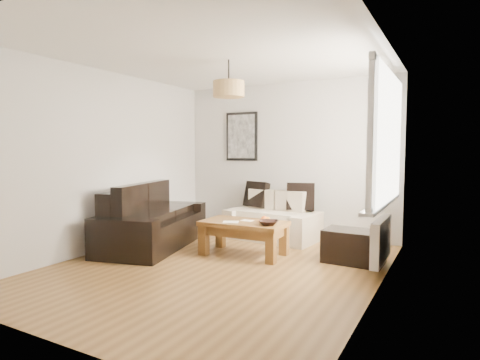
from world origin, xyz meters
The scene contains 21 objects.
floor centered at (0.00, 0.00, 0.00)m, with size 4.50×4.50×0.00m, color brown.
ceiling centered at (0.00, 0.00, 2.60)m, with size 3.80×4.50×0.00m, color white, non-canonical shape.
wall_back centered at (0.00, 2.25, 1.30)m, with size 3.80×0.04×2.60m, color silver, non-canonical shape.
wall_front centered at (0.00, -2.25, 1.30)m, with size 3.80×0.04×2.60m, color silver, non-canonical shape.
wall_left centered at (-1.90, 0.00, 1.30)m, with size 0.04×4.50×2.60m, color silver, non-canonical shape.
wall_right centered at (1.90, 0.00, 1.30)m, with size 0.04×4.50×2.60m, color silver, non-canonical shape.
window_bay centered at (1.86, 0.80, 1.60)m, with size 0.14×1.90×1.60m, color white, non-canonical shape.
radiator centered at (1.82, 0.80, 0.38)m, with size 0.10×0.90×0.52m, color white.
poster centered at (-0.85, 2.22, 1.70)m, with size 0.62×0.04×0.87m, color black, non-canonical shape.
pendant_shade centered at (0.00, 0.30, 2.23)m, with size 0.40×0.40×0.20m, color tan.
loveseat_cream centered at (-0.04, 1.78, 0.36)m, with size 1.47×0.80×0.73m, color beige, non-canonical shape.
sofa_leather centered at (-1.43, 0.48, 0.43)m, with size 1.99×0.97×0.86m, color black, non-canonical shape.
coffee_table centered at (0.02, 0.67, 0.24)m, with size 1.16×0.63×0.47m, color brown, non-canonical shape.
ottoman centered at (1.45, 1.02, 0.21)m, with size 0.74×0.48×0.43m, color black.
cushion_left centered at (-0.42, 1.96, 0.69)m, with size 0.44×0.13×0.44m, color black.
cushion_right centered at (0.38, 1.96, 0.70)m, with size 0.44×0.14×0.44m, color black.
fruit_bowl centered at (0.44, 0.57, 0.50)m, with size 0.26×0.26×0.06m, color black.
orange_a centered at (0.30, 0.75, 0.51)m, with size 0.09×0.09×0.09m, color #F65D14.
orange_b centered at (0.35, 0.75, 0.51)m, with size 0.07×0.07×0.07m, color orange.
orange_c centered at (0.29, 0.74, 0.51)m, with size 0.06×0.06×0.06m, color orange.
papers centered at (-0.10, 0.53, 0.48)m, with size 0.21×0.15×0.01m, color white.
Camera 1 is at (2.58, -4.13, 1.46)m, focal length 29.75 mm.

